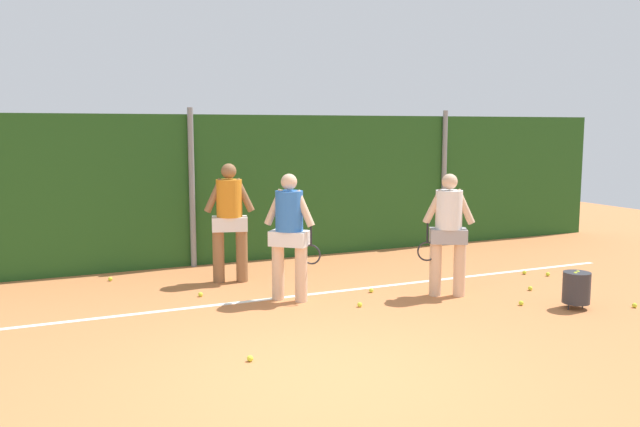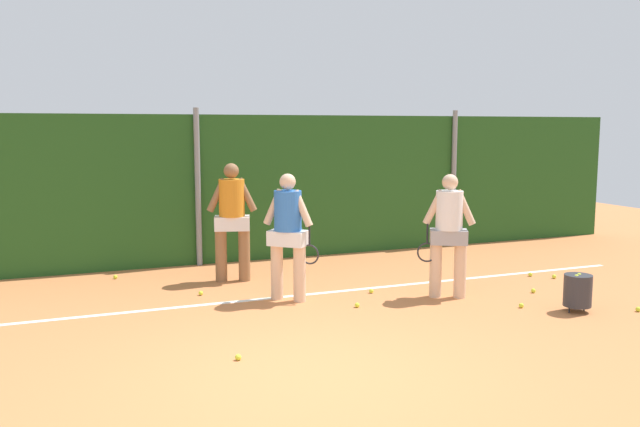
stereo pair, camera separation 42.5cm
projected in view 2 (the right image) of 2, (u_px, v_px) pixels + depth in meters
ground_plane at (263, 327)px, 8.00m from camera, size 27.78×27.78×0.00m
hedge_fence_backdrop at (196, 190)px, 11.59m from camera, size 18.06×0.25×2.64m
fence_post_center at (198, 188)px, 11.42m from camera, size 0.10×0.10×2.76m
fence_post_right at (454, 179)px, 13.32m from camera, size 0.10×0.10×2.76m
court_baseline_paint at (237, 301)px, 9.18m from camera, size 13.20×0.10×0.01m
player_foreground_near at (449, 229)px, 9.29m from camera, size 0.76×0.51×1.77m
player_midcourt at (288, 230)px, 9.13m from camera, size 0.66×0.58×1.79m
player_backcourt_far at (232, 215)px, 10.28m from camera, size 0.76×0.45×1.87m
ball_hopper at (578, 290)px, 8.64m from camera, size 0.36×0.36×0.51m
tennis_ball_0 at (201, 293)px, 9.52m from camera, size 0.07×0.07×0.07m
tennis_ball_1 at (521, 305)px, 8.86m from camera, size 0.07×0.07×0.07m
tennis_ball_2 at (371, 291)px, 9.64m from camera, size 0.07×0.07×0.07m
tennis_ball_3 at (554, 277)px, 10.57m from camera, size 0.07×0.07×0.07m
tennis_ball_4 at (533, 291)px, 9.66m from camera, size 0.07×0.07×0.07m
tennis_ball_7 at (530, 274)px, 10.72m from camera, size 0.07×0.07×0.07m
tennis_ball_8 at (238, 357)px, 6.87m from camera, size 0.07×0.07×0.07m
tennis_ball_9 at (115, 277)px, 10.55m from camera, size 0.07×0.07×0.07m
tennis_ball_11 at (357, 305)px, 8.88m from camera, size 0.07×0.07×0.07m
tennis_ball_12 at (638, 309)px, 8.68m from camera, size 0.07×0.07×0.07m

